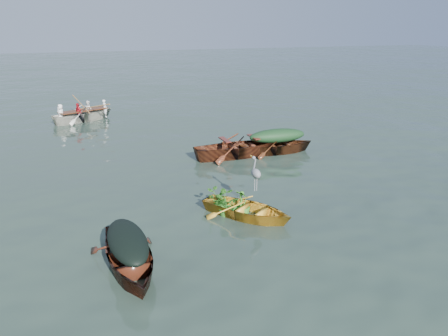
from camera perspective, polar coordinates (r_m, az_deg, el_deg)
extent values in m
plane|color=#2C3E33|center=(11.35, 5.97, -6.05)|extent=(140.00, 140.00, 0.00)
imported|color=gold|center=(11.15, 3.00, -6.43)|extent=(2.88, 3.16, 0.80)
imported|color=#4B1B11|center=(9.20, -12.23, -12.65)|extent=(1.47, 3.66, 0.90)
imported|color=#462910|center=(16.63, 6.88, 1.96)|extent=(4.08, 1.44, 0.92)
imported|color=brown|center=(16.08, 1.99, 1.51)|extent=(4.71, 1.53, 1.11)
imported|color=silver|center=(23.06, -17.76, 5.86)|extent=(4.53, 3.00, 1.05)
ellipsoid|color=black|center=(8.88, -12.52, -9.06)|extent=(0.81, 2.01, 0.40)
ellipsoid|color=#16351A|center=(16.44, 6.98, 4.36)|extent=(2.24, 0.79, 0.52)
imported|color=#34721D|center=(11.15, 0.64, -2.51)|extent=(1.11, 1.14, 0.60)
imported|color=silver|center=(22.89, -17.98, 8.07)|extent=(3.28, 2.34, 0.76)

